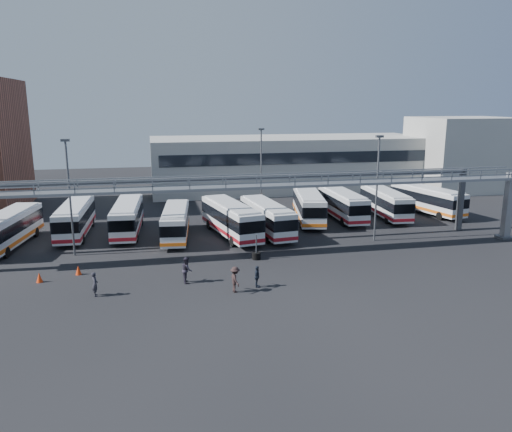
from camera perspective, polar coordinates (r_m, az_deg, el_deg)
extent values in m
plane|color=black|center=(39.95, 1.84, -6.44)|extent=(140.00, 140.00, 0.00)
cube|color=gray|center=(54.67, 26.85, 1.03)|extent=(0.70, 0.70, 6.60)
cube|color=#4C4F54|center=(55.33, 26.52, -2.19)|extent=(1.40, 1.40, 0.25)
cube|color=gray|center=(43.16, 0.31, 3.39)|extent=(50.00, 1.80, 0.22)
cube|color=gray|center=(42.19, 0.56, 4.48)|extent=(50.00, 0.10, 0.10)
cube|color=gray|center=(43.84, 0.08, 4.80)|extent=(50.00, 0.10, 0.10)
cube|color=#4C4F54|center=(47.00, -0.73, 4.42)|extent=(45.00, 0.50, 0.35)
cube|color=#9E9E99|center=(78.06, 3.79, 6.06)|extent=(42.00, 14.00, 8.00)
cube|color=#B2B2AD|center=(83.55, 22.53, 6.60)|extent=(14.00, 12.00, 11.00)
cylinder|color=#4C4F54|center=(45.87, -20.47, 1.74)|extent=(0.18, 0.18, 10.00)
cube|color=#4C4F54|center=(45.24, -20.98, 8.09)|extent=(0.70, 0.35, 0.22)
cylinder|color=#4C4F54|center=(49.11, 13.63, 2.88)|extent=(0.18, 0.18, 10.00)
cube|color=#4C4F54|center=(48.52, 13.95, 8.82)|extent=(0.70, 0.35, 0.22)
cylinder|color=#4C4F54|center=(60.59, 0.59, 5.08)|extent=(0.18, 0.18, 10.00)
cube|color=#4C4F54|center=(60.12, 0.60, 9.90)|extent=(0.70, 0.35, 0.22)
cube|color=silver|center=(51.65, -26.43, -1.28)|extent=(4.05, 11.00, 2.69)
cube|color=black|center=(51.58, -26.47, -0.94)|extent=(4.12, 11.07, 1.08)
cube|color=orange|center=(51.86, -26.33, -2.30)|extent=(4.11, 11.06, 0.34)
cube|color=silver|center=(51.35, -26.59, 0.26)|extent=(3.65, 9.90, 0.16)
cylinder|color=black|center=(48.47, -26.64, -3.75)|extent=(0.44, 1.01, 0.98)
cylinder|color=black|center=(55.44, -25.98, -1.72)|extent=(0.44, 1.01, 0.98)
cylinder|color=black|center=(54.62, -23.85, -1.72)|extent=(0.44, 1.01, 0.98)
cube|color=silver|center=(53.53, -19.96, -0.23)|extent=(2.77, 10.86, 2.70)
cube|color=black|center=(53.46, -19.99, 0.10)|extent=(2.83, 10.92, 1.08)
cube|color=maroon|center=(53.74, -19.88, -1.22)|extent=(2.82, 10.91, 0.34)
cube|color=silver|center=(53.24, -20.08, 1.27)|extent=(2.49, 9.78, 0.16)
cylinder|color=black|center=(50.74, -21.70, -2.58)|extent=(0.32, 0.99, 0.98)
cylinder|color=black|center=(50.34, -19.23, -2.50)|extent=(0.32, 0.99, 0.98)
cylinder|color=black|center=(57.32, -20.40, -0.77)|extent=(0.32, 0.99, 0.98)
cylinder|color=black|center=(56.97, -18.21, -0.69)|extent=(0.32, 0.99, 0.98)
cube|color=silver|center=(52.62, -14.49, -0.10)|extent=(3.02, 10.81, 2.67)
cube|color=black|center=(52.56, -14.51, 0.24)|extent=(3.09, 10.87, 1.07)
cube|color=maroon|center=(52.84, -14.43, -1.10)|extent=(3.08, 10.86, 0.34)
cube|color=silver|center=(52.34, -14.58, 1.41)|extent=(2.72, 9.73, 0.16)
cylinder|color=black|center=(49.76, -16.03, -2.46)|extent=(0.35, 0.99, 0.97)
cylinder|color=black|center=(49.52, -13.52, -2.38)|extent=(0.35, 0.99, 0.97)
cylinder|color=black|center=(56.34, -15.20, -0.64)|extent=(0.35, 0.99, 0.97)
cylinder|color=black|center=(56.13, -12.98, -0.57)|extent=(0.35, 0.99, 0.97)
cube|color=silver|center=(49.86, -9.16, -0.68)|extent=(3.35, 10.22, 2.51)
cube|color=black|center=(49.80, -9.17, -0.35)|extent=(3.42, 10.29, 1.00)
cube|color=orange|center=(50.08, -9.12, -1.67)|extent=(3.41, 10.28, 0.32)
cube|color=silver|center=(49.57, -9.22, 0.81)|extent=(3.02, 9.20, 0.15)
cylinder|color=black|center=(47.14, -10.56, -3.05)|extent=(0.37, 0.94, 0.91)
cylinder|color=black|center=(47.01, -8.08, -3.00)|extent=(0.37, 0.94, 0.91)
cylinder|color=black|center=(53.33, -10.02, -1.16)|extent=(0.37, 0.94, 0.91)
cylinder|color=black|center=(53.21, -7.83, -1.12)|extent=(0.37, 0.94, 0.91)
cube|color=silver|center=(50.06, -2.89, -0.27)|extent=(4.67, 11.40, 2.78)
cube|color=black|center=(49.99, -2.90, 0.10)|extent=(4.74, 11.47, 1.11)
cube|color=maroon|center=(50.29, -2.88, -1.36)|extent=(4.72, 11.46, 0.35)
cube|color=silver|center=(49.75, -2.91, 1.38)|extent=(4.20, 10.26, 0.16)
cylinder|color=black|center=(46.78, -2.66, -2.90)|extent=(0.50, 1.05, 1.01)
cylinder|color=black|center=(47.60, -0.08, -2.61)|extent=(0.50, 1.05, 1.01)
cylinder|color=black|center=(53.28, -5.37, -0.98)|extent=(0.50, 1.05, 1.01)
cylinder|color=black|center=(54.00, -3.07, -0.75)|extent=(0.50, 1.05, 1.01)
cube|color=silver|center=(50.89, 1.25, -0.14)|extent=(3.59, 10.81, 2.65)
cube|color=black|center=(50.82, 1.25, 0.21)|extent=(3.66, 10.87, 1.06)
cube|color=maroon|center=(51.11, 1.25, -1.16)|extent=(3.65, 10.86, 0.34)
cube|color=silver|center=(50.59, 1.26, 1.41)|extent=(3.24, 9.72, 0.15)
cylinder|color=black|center=(47.75, 1.39, -2.59)|extent=(0.40, 0.99, 0.96)
cylinder|color=black|center=(48.51, 3.80, -2.37)|extent=(0.40, 0.99, 0.96)
cylinder|color=black|center=(53.98, -1.05, -0.77)|extent=(0.40, 0.99, 0.96)
cylinder|color=black|center=(54.65, 1.12, -0.60)|extent=(0.40, 0.99, 0.96)
cube|color=silver|center=(56.67, 6.02, 1.23)|extent=(4.65, 11.41, 2.78)
cube|color=black|center=(56.60, 6.03, 1.56)|extent=(4.72, 11.48, 1.11)
cube|color=orange|center=(56.87, 6.00, 0.26)|extent=(4.71, 11.47, 0.35)
cube|color=silver|center=(56.39, 6.06, 2.70)|extent=(4.19, 10.27, 0.16)
cylinder|color=black|center=(53.38, 5.21, -0.95)|extent=(0.50, 1.05, 1.01)
cylinder|color=black|center=(53.66, 7.64, -0.94)|extent=(0.50, 1.05, 1.01)
cylinder|color=black|center=(60.29, 4.52, 0.66)|extent=(0.50, 1.05, 1.01)
cylinder|color=black|center=(60.54, 6.68, 0.67)|extent=(0.50, 1.05, 1.01)
cube|color=silver|center=(58.39, 9.81, 1.39)|extent=(2.66, 10.77, 2.68)
cube|color=black|center=(58.33, 9.82, 1.70)|extent=(2.72, 10.83, 1.07)
cube|color=maroon|center=(58.58, 9.77, 0.48)|extent=(2.71, 10.82, 0.34)
cube|color=silver|center=(58.13, 9.86, 2.76)|extent=(2.39, 9.69, 0.16)
cylinder|color=black|center=(55.15, 9.93, -0.66)|extent=(0.31, 0.98, 0.97)
cylinder|color=black|center=(55.95, 12.03, -0.56)|extent=(0.31, 0.98, 0.97)
cylinder|color=black|center=(61.45, 7.69, 0.80)|extent=(0.31, 0.98, 0.97)
cylinder|color=black|center=(62.17, 9.61, 0.88)|extent=(0.31, 0.98, 0.97)
cube|color=silver|center=(60.43, 14.58, 1.51)|extent=(3.13, 10.64, 2.62)
cube|color=black|center=(60.37, 14.60, 1.80)|extent=(3.20, 10.71, 1.05)
cube|color=maroon|center=(60.61, 14.53, 0.65)|extent=(3.19, 10.70, 0.33)
cube|color=silver|center=(60.18, 14.65, 2.81)|extent=(2.82, 9.58, 0.15)
cylinder|color=black|center=(57.25, 14.78, -0.41)|extent=(0.35, 0.97, 0.95)
cylinder|color=black|center=(58.10, 16.73, -0.34)|extent=(0.35, 0.97, 0.95)
cylinder|color=black|center=(63.35, 12.48, 0.97)|extent=(0.35, 0.97, 0.95)
cylinder|color=black|center=(64.12, 14.28, 1.01)|extent=(0.35, 0.97, 0.95)
cube|color=silver|center=(63.83, 18.96, 1.84)|extent=(4.58, 10.92, 2.66)
cube|color=black|center=(63.77, 18.99, 2.11)|extent=(4.65, 10.99, 1.07)
cube|color=orange|center=(64.00, 18.90, 1.01)|extent=(4.64, 10.98, 0.34)
cube|color=silver|center=(63.59, 19.06, 3.08)|extent=(4.12, 9.83, 0.15)
cylinder|color=black|center=(60.93, 20.28, 0.00)|extent=(0.49, 1.01, 0.97)
cylinder|color=black|center=(62.45, 21.72, 0.18)|extent=(0.49, 1.01, 0.97)
cylinder|color=black|center=(65.84, 16.19, 1.21)|extent=(0.49, 1.01, 0.97)
cylinder|color=black|center=(67.25, 17.61, 1.35)|extent=(0.49, 1.01, 0.97)
imported|color=#22212A|center=(36.72, -17.93, -7.42)|extent=(0.51, 0.69, 1.73)
imported|color=#26222F|center=(37.84, -7.92, -6.09)|extent=(0.78, 0.99, 1.98)
imported|color=black|center=(35.66, -2.39, -7.26)|extent=(0.88, 1.31, 1.88)
imported|color=black|center=(36.57, 0.12, -6.95)|extent=(0.71, 1.02, 1.61)
cone|color=red|center=(41.05, -23.52, -6.45)|extent=(0.57, 0.57, 0.75)
cone|color=red|center=(41.69, -19.64, -5.85)|extent=(0.53, 0.53, 0.73)
cylinder|color=black|center=(43.12, 0.03, -4.82)|extent=(0.76, 0.76, 0.18)
cylinder|color=black|center=(43.06, 0.03, -4.56)|extent=(0.76, 0.76, 0.18)
cylinder|color=black|center=(43.00, 0.03, -4.31)|extent=(0.76, 0.76, 0.18)
cylinder|color=#4C4F54|center=(42.83, 0.03, -3.57)|extent=(0.11, 0.11, 2.17)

